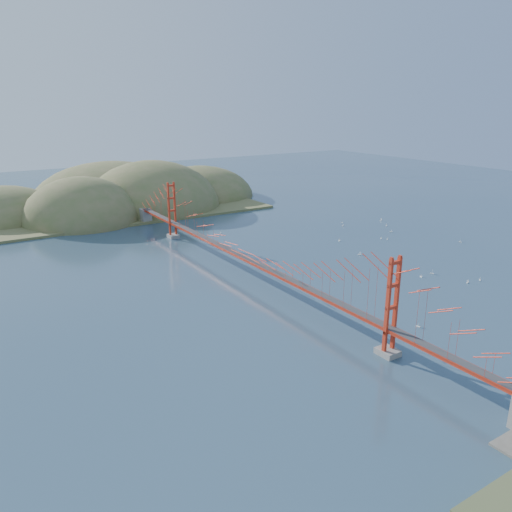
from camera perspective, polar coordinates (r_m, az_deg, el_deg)
ground at (r=80.68m, az=-0.88°, el=-2.60°), size 320.00×320.00×0.00m
bridge at (r=78.72m, az=-0.97°, el=2.23°), size 2.20×94.40×12.00m
far_headlands at (r=142.25m, az=-14.83°, el=5.60°), size 84.00×58.00×25.00m
sailboat_17 at (r=123.55m, az=14.10°, el=4.01°), size 0.61×0.49×0.72m
sailboat_6 at (r=87.81m, az=19.47°, el=-1.85°), size 0.70×0.70×0.75m
sailboat_11 at (r=113.33m, az=15.18°, el=2.75°), size 0.68×0.68×0.71m
sailboat_5 at (r=109.39m, az=22.30°, el=1.53°), size 0.60×0.63×0.70m
sailboat_13 at (r=85.55m, az=23.03°, el=-2.76°), size 0.58×0.52×0.66m
sailboat_14 at (r=103.70m, az=9.50°, el=1.79°), size 0.63×0.63×0.69m
sailboat_7 at (r=116.38m, az=9.91°, el=3.47°), size 0.50×0.41×0.58m
sailboat_0 at (r=85.75m, az=18.36°, el=-2.20°), size 0.46×0.51×0.57m
sailboat_8 at (r=118.35m, az=14.67°, el=3.39°), size 0.65×0.65×0.69m
sailboat_4 at (r=107.14m, az=14.12°, el=1.99°), size 0.53×0.53×0.56m
sailboat_3 at (r=108.21m, az=-4.11°, el=2.64°), size 0.61×0.61×0.69m
sailboat_15 at (r=119.47m, az=9.81°, el=3.83°), size 0.47×0.52×0.59m
sailboat_2 at (r=94.97m, az=11.79°, el=0.22°), size 0.69×0.69×0.74m
sailboat_10 at (r=67.22m, az=18.06°, el=-7.60°), size 0.50×0.56×0.63m
sailboat_9 at (r=106.87m, az=14.79°, el=1.91°), size 0.56×0.56×0.59m
sailboat_extra_0 at (r=87.48m, az=24.22°, el=-2.49°), size 0.58×0.58×0.61m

